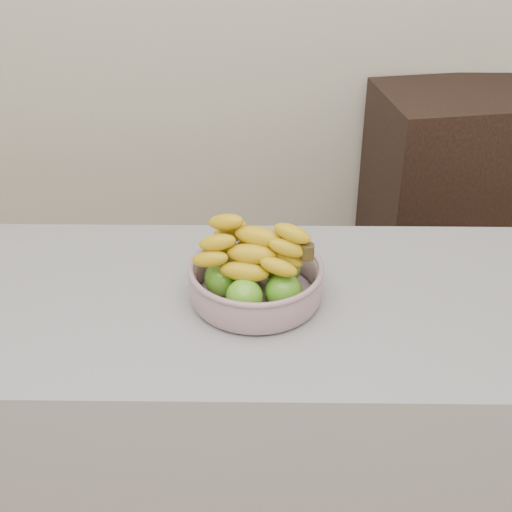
{
  "coord_description": "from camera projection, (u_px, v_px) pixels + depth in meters",
  "views": [
    {
      "loc": [
        0.1,
        -0.53,
        1.73
      ],
      "look_at": [
        0.09,
        0.65,
        1.0
      ],
      "focal_mm": 50.0,
      "sensor_mm": 36.0,
      "label": 1
    }
  ],
  "objects": [
    {
      "name": "cabinet",
      "position": [
        443.0,
        217.0,
        2.62
      ],
      "size": [
        0.59,
        0.51,
        0.95
      ],
      "primitive_type": "cube",
      "rotation": [
        0.0,
        0.0,
        0.18
      ],
      "color": "black",
      "rests_on": "ground"
    },
    {
      "name": "counter",
      "position": [
        219.0,
        455.0,
        1.67
      ],
      "size": [
        2.0,
        0.6,
        0.9
      ],
      "primitive_type": "cube",
      "color": "gray",
      "rests_on": "ground"
    },
    {
      "name": "fruit_bowl",
      "position": [
        256.0,
        277.0,
        1.41
      ],
      "size": [
        0.27,
        0.27,
        0.16
      ],
      "rotation": [
        0.0,
        0.0,
        -0.33
      ],
      "color": "#9DADBD",
      "rests_on": "counter"
    }
  ]
}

